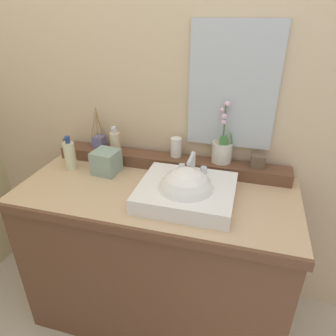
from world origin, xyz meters
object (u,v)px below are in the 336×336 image
(trinket_box, at_px, (258,161))
(tissue_box, at_px, (106,162))
(soap_dispenser, at_px, (115,142))
(reed_diffuser, at_px, (99,141))
(potted_plant, at_px, (222,148))
(tumbler_cup, at_px, (176,147))
(lotion_bottle, at_px, (70,155))
(sink_basin, at_px, (186,194))

(trinket_box, relative_size, tissue_box, 0.54)
(soap_dispenser, height_order, trinket_box, soap_dispenser)
(reed_diffuser, xyz_separation_m, tissue_box, (0.12, -0.17, -0.04))
(reed_diffuser, height_order, tissue_box, reed_diffuser)
(potted_plant, relative_size, trinket_box, 4.66)
(potted_plant, relative_size, tumbler_cup, 3.07)
(potted_plant, relative_size, lotion_bottle, 1.69)
(lotion_bottle, relative_size, tissue_box, 1.50)
(potted_plant, bearing_deg, tumbler_cup, -179.91)
(tumbler_cup, distance_m, reed_diffuser, 0.47)
(soap_dispenser, xyz_separation_m, trinket_box, (0.79, 0.03, -0.03))
(trinket_box, height_order, lotion_bottle, lotion_bottle)
(trinket_box, xyz_separation_m, tissue_box, (-0.79, -0.15, -0.04))
(reed_diffuser, distance_m, lotion_bottle, 0.21)
(sink_basin, bearing_deg, tumbler_cup, 111.91)
(sink_basin, xyz_separation_m, tissue_box, (-0.48, 0.16, 0.03))
(tumbler_cup, height_order, lotion_bottle, lotion_bottle)
(potted_plant, xyz_separation_m, trinket_box, (0.19, -0.02, -0.04))
(sink_basin, xyz_separation_m, soap_dispenser, (-0.48, 0.28, 0.09))
(lotion_bottle, height_order, tissue_box, lotion_bottle)
(sink_basin, bearing_deg, potted_plant, 69.44)
(potted_plant, xyz_separation_m, soap_dispenser, (-0.60, -0.04, -0.01))
(trinket_box, bearing_deg, tissue_box, -172.88)
(soap_dispenser, height_order, reed_diffuser, reed_diffuser)
(trinket_box, distance_m, tissue_box, 0.81)
(reed_diffuser, relative_size, trinket_box, 3.42)
(potted_plant, xyz_separation_m, lotion_bottle, (-0.81, -0.18, -0.06))
(trinket_box, relative_size, lotion_bottle, 0.36)
(tissue_box, bearing_deg, sink_basin, -18.04)
(reed_diffuser, bearing_deg, sink_basin, -28.42)
(potted_plant, distance_m, trinket_box, 0.19)
(tumbler_cup, distance_m, trinket_box, 0.44)
(sink_basin, relative_size, lotion_bottle, 2.26)
(reed_diffuser, bearing_deg, soap_dispenser, -19.57)
(trinket_box, bearing_deg, soap_dispenser, 178.15)
(potted_plant, relative_size, soap_dispenser, 2.12)
(lotion_bottle, bearing_deg, tumbler_cup, 18.26)
(lotion_bottle, bearing_deg, sink_basin, -11.58)
(sink_basin, bearing_deg, trinket_box, 44.97)
(potted_plant, height_order, reed_diffuser, potted_plant)
(sink_basin, relative_size, soap_dispenser, 2.85)
(trinket_box, bearing_deg, potted_plant, 171.22)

